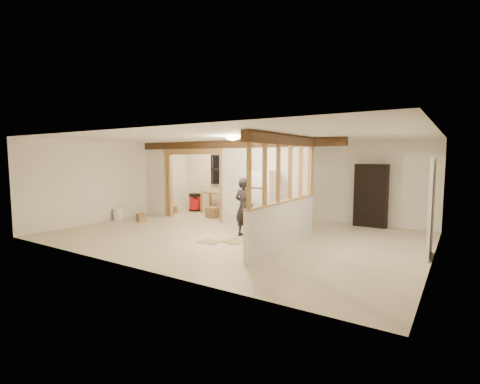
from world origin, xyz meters
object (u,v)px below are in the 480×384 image
Objects in this scene: shop_vac at (195,202)px; work_table at (218,202)px; refrigerator at (263,201)px; woman at (244,207)px; bookshelf at (371,196)px.

work_table is at bearing 2.47° from shop_vac.
refrigerator reaches higher than woman.
woman is 1.22× the size of work_table.
refrigerator is at bearing -20.65° from work_table.
bookshelf is at bearing 16.16° from work_table.
shop_vac is at bearing -176.13° from bookshelf.
woman is (-0.11, -0.82, -0.07)m from refrigerator.
refrigerator reaches higher than shop_vac.
woman is 0.83× the size of bookshelf.
work_table is 0.68× the size of bookshelf.
work_table is 5.21m from bookshelf.
bookshelf reaches higher than shop_vac.
shop_vac is (-3.92, 1.80, -0.49)m from refrigerator.
refrigerator is 3.20m from bookshelf.
refrigerator is 2.45× the size of shop_vac.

